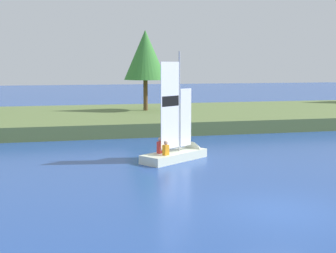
# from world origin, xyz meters

# --- Properties ---
(ground_plane) EXTENTS (200.00, 200.00, 0.00)m
(ground_plane) POSITION_xyz_m (0.00, 0.00, 0.00)
(ground_plane) COLOR #234793
(shore_bank) EXTENTS (80.00, 15.63, 0.92)m
(shore_bank) POSITION_xyz_m (0.00, 24.32, 0.46)
(shore_bank) COLOR #5B703D
(shore_bank) RESTS_ON ground
(shoreline_tree_midleft) EXTENTS (3.51, 3.51, 6.59)m
(shoreline_tree_midleft) POSITION_xyz_m (0.62, 25.54, 5.46)
(shoreline_tree_midleft) COLOR brown
(shoreline_tree_midleft) RESTS_ON shore_bank
(sailboat) EXTENTS (4.11, 3.32, 5.71)m
(sailboat) POSITION_xyz_m (-0.72, 9.28, 0.42)
(sailboat) COLOR silver
(sailboat) RESTS_ON ground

